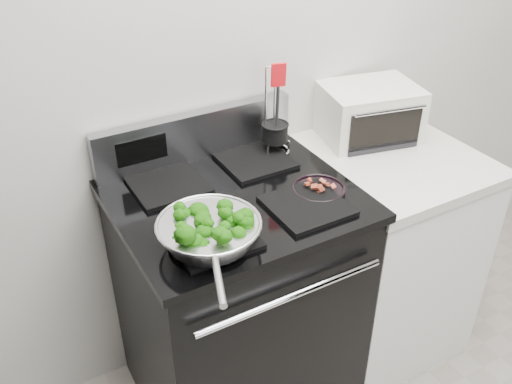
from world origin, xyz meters
TOP-DOWN VIEW (x-y plane):
  - back_wall at (0.00, 1.75)m, footprint 4.00×0.02m
  - gas_range at (-0.30, 1.41)m, footprint 0.79×0.69m
  - counter at (0.39, 1.41)m, footprint 0.62×0.68m
  - skillet at (-0.49, 1.22)m, footprint 0.31×0.47m
  - broccoli_pile at (-0.49, 1.22)m, footprint 0.24×0.24m
  - bacon_plate at (-0.04, 1.30)m, footprint 0.18×0.18m
  - utensil_holder at (-0.03, 1.61)m, footprint 0.11×0.11m
  - toaster_oven at (0.40, 1.59)m, footprint 0.42×0.35m

SIDE VIEW (x-z plane):
  - counter at x=0.39m, z-range 0.00..0.92m
  - gas_range at x=-0.30m, z-range -0.08..1.05m
  - bacon_plate at x=-0.04m, z-range 0.95..0.99m
  - skillet at x=-0.49m, z-range 0.97..1.03m
  - utensil_holder at x=-0.03m, z-range 0.84..1.19m
  - broccoli_pile at x=-0.49m, z-range 0.98..1.06m
  - toaster_oven at x=0.40m, z-range 0.92..1.13m
  - back_wall at x=0.00m, z-range 0.00..2.70m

